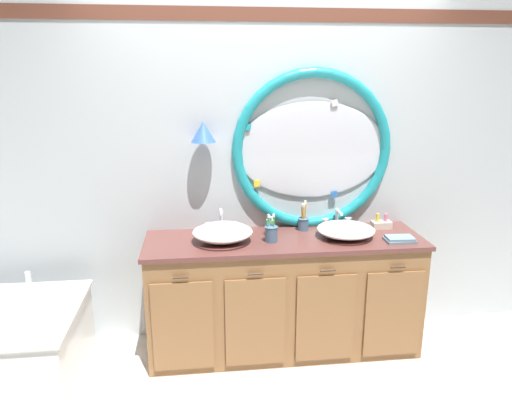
# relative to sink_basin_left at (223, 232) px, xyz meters

# --- Properties ---
(ground_plane) EXTENTS (14.00, 14.00, 0.00)m
(ground_plane) POSITION_rel_sink_basin_left_xyz_m (0.33, -0.24, -0.91)
(ground_plane) COLOR silver
(back_wall_assembly) EXTENTS (6.40, 0.26, 2.60)m
(back_wall_assembly) POSITION_rel_sink_basin_left_xyz_m (0.35, 0.34, 0.40)
(back_wall_assembly) COLOR silver
(back_wall_assembly) RESTS_ON ground_plane
(vanity_counter) EXTENTS (1.92, 0.60, 0.84)m
(vanity_counter) POSITION_rel_sink_basin_left_xyz_m (0.43, 0.03, -0.49)
(vanity_counter) COLOR olive
(vanity_counter) RESTS_ON ground_plane
(sink_basin_left) EXTENTS (0.41, 0.41, 0.14)m
(sink_basin_left) POSITION_rel_sink_basin_left_xyz_m (0.00, 0.00, 0.00)
(sink_basin_left) COLOR white
(sink_basin_left) RESTS_ON vanity_counter
(sink_basin_right) EXTENTS (0.40, 0.40, 0.10)m
(sink_basin_right) POSITION_rel_sink_basin_left_xyz_m (0.85, -0.00, -0.02)
(sink_basin_right) COLOR white
(sink_basin_right) RESTS_ON vanity_counter
(faucet_set_left) EXTENTS (0.23, 0.13, 0.17)m
(faucet_set_left) POSITION_rel_sink_basin_left_xyz_m (-0.00, 0.23, -0.00)
(faucet_set_left) COLOR silver
(faucet_set_left) RESTS_ON vanity_counter
(faucet_set_right) EXTENTS (0.23, 0.15, 0.14)m
(faucet_set_right) POSITION_rel_sink_basin_left_xyz_m (0.85, 0.22, -0.01)
(faucet_set_right) COLOR silver
(faucet_set_right) RESTS_ON vanity_counter
(toothbrush_holder_left) EXTENTS (0.09, 0.09, 0.20)m
(toothbrush_holder_left) POSITION_rel_sink_basin_left_xyz_m (0.33, -0.03, -0.01)
(toothbrush_holder_left) COLOR slate
(toothbrush_holder_left) RESTS_ON vanity_counter
(toothbrush_holder_right) EXTENTS (0.08, 0.08, 0.22)m
(toothbrush_holder_right) POSITION_rel_sink_basin_left_xyz_m (0.59, 0.19, -0.01)
(toothbrush_holder_right) COLOR slate
(toothbrush_holder_right) RESTS_ON vanity_counter
(soap_dispenser) EXTENTS (0.06, 0.07, 0.14)m
(soap_dispenser) POSITION_rel_sink_basin_left_xyz_m (0.34, 0.10, -0.01)
(soap_dispenser) COLOR #6BAD66
(soap_dispenser) RESTS_ON vanity_counter
(folded_hand_towel) EXTENTS (0.20, 0.13, 0.03)m
(folded_hand_towel) POSITION_rel_sink_basin_left_xyz_m (1.19, -0.13, -0.05)
(folded_hand_towel) COLOR #7593A8
(folded_hand_towel) RESTS_ON vanity_counter
(toiletry_basket) EXTENTS (0.14, 0.08, 0.11)m
(toiletry_basket) POSITION_rel_sink_basin_left_xyz_m (1.17, 0.16, -0.04)
(toiletry_basket) COLOR beige
(toiletry_basket) RESTS_ON vanity_counter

